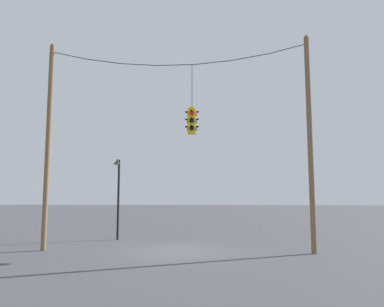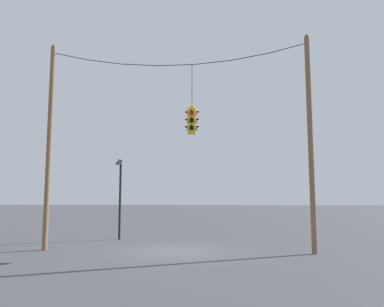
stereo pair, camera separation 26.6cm
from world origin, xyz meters
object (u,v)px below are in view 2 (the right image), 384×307
(street_lamp, at_px, (119,185))
(traffic_light_near_right_pole, at_px, (192,121))
(utility_pole_right, at_px, (311,141))
(utility_pole_left, at_px, (49,144))

(street_lamp, bearing_deg, traffic_light_near_right_pole, -43.69)
(utility_pole_right, bearing_deg, traffic_light_near_right_pole, 180.00)
(utility_pole_right, distance_m, traffic_light_near_right_pole, 5.00)
(utility_pole_right, relative_size, traffic_light_near_right_pole, 3.00)
(utility_pole_left, height_order, street_lamp, utility_pole_left)
(utility_pole_left, distance_m, utility_pole_right, 11.24)
(utility_pole_left, xyz_separation_m, traffic_light_near_right_pole, (6.33, 0.00, 0.94))
(utility_pole_left, height_order, utility_pole_right, same)
(utility_pole_left, height_order, traffic_light_near_right_pole, utility_pole_left)
(utility_pole_left, distance_m, street_lamp, 4.88)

